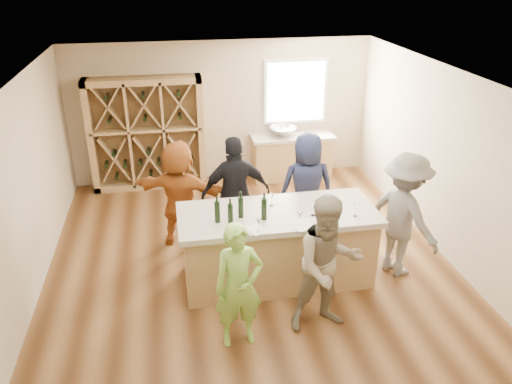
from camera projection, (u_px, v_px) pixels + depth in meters
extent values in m
cube|color=brown|center=(252.00, 270.00, 7.51)|extent=(6.00, 7.00, 0.10)
cube|color=white|center=(251.00, 77.00, 6.27)|extent=(6.00, 7.00, 0.10)
cube|color=#BFAA8A|center=(222.00, 111.00, 10.04)|extent=(6.00, 0.10, 2.80)
cube|color=#BFAA8A|center=(332.00, 374.00, 3.73)|extent=(6.00, 0.10, 2.80)
cube|color=#BFAA8A|center=(18.00, 200.00, 6.40)|extent=(0.10, 7.00, 2.80)
cube|color=#BFAA8A|center=(454.00, 167.00, 7.38)|extent=(0.10, 7.00, 2.80)
cube|color=white|center=(295.00, 92.00, 10.06)|extent=(1.30, 0.06, 1.30)
cube|color=white|center=(296.00, 92.00, 10.03)|extent=(1.18, 0.01, 1.18)
cube|color=#A88450|center=(147.00, 134.00, 9.68)|extent=(2.20, 0.45, 2.20)
cube|color=#A88450|center=(292.00, 158.00, 10.37)|extent=(1.60, 0.58, 0.86)
cube|color=#B7A996|center=(292.00, 137.00, 10.18)|extent=(1.70, 0.62, 0.06)
imported|color=silver|center=(283.00, 132.00, 10.09)|extent=(0.54, 0.54, 0.19)
cylinder|color=silver|center=(281.00, 126.00, 10.23)|extent=(0.02, 0.02, 0.30)
cube|color=#A88450|center=(277.00, 248.00, 7.03)|extent=(2.60, 1.00, 1.00)
cube|color=#B7A996|center=(278.00, 215.00, 6.80)|extent=(2.72, 1.12, 0.08)
cylinder|color=black|center=(217.00, 212.00, 6.47)|extent=(0.09, 0.09, 0.29)
cylinder|color=black|center=(230.00, 214.00, 6.43)|extent=(0.09, 0.09, 0.28)
cylinder|color=black|center=(241.00, 207.00, 6.59)|extent=(0.08, 0.08, 0.29)
cylinder|color=black|center=(264.00, 209.00, 6.53)|extent=(0.08, 0.08, 0.30)
cone|color=white|center=(258.00, 225.00, 6.27)|extent=(0.09, 0.09, 0.18)
cone|color=white|center=(299.00, 218.00, 6.41)|extent=(0.09, 0.09, 0.20)
cone|color=white|center=(338.00, 218.00, 6.43)|extent=(0.07, 0.07, 0.18)
cone|color=white|center=(313.00, 210.00, 6.65)|extent=(0.08, 0.08, 0.17)
cone|color=white|center=(356.00, 210.00, 6.64)|extent=(0.08, 0.08, 0.17)
cube|color=white|center=(257.00, 229.00, 6.35)|extent=(0.29, 0.33, 0.00)
cube|color=white|center=(303.00, 225.00, 6.45)|extent=(0.27, 0.35, 0.00)
cube|color=white|center=(346.00, 220.00, 6.57)|extent=(0.29, 0.36, 0.00)
imported|color=#8CC64C|center=(239.00, 286.00, 5.74)|extent=(0.61, 0.47, 1.58)
imported|color=gray|center=(328.00, 265.00, 5.95)|extent=(0.90, 0.54, 1.79)
imported|color=slate|center=(403.00, 216.00, 7.02)|extent=(0.99, 1.32, 1.85)
imported|color=black|center=(236.00, 193.00, 7.68)|extent=(1.10, 0.61, 1.84)
imported|color=#191E38|center=(307.00, 187.00, 7.95)|extent=(0.90, 0.60, 1.79)
imported|color=#994C19|center=(180.00, 194.00, 7.77)|extent=(1.72, 1.14, 1.74)
cone|color=white|center=(271.00, 200.00, 6.91)|extent=(0.07, 0.07, 0.18)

